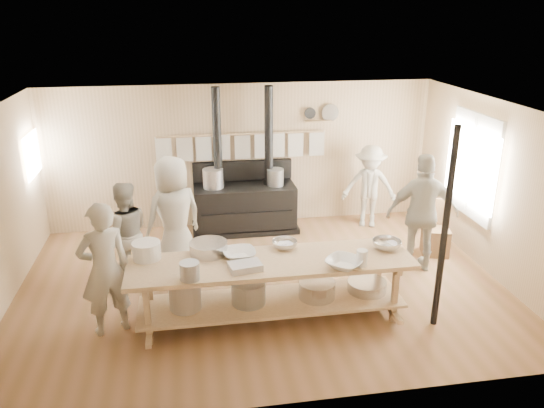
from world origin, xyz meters
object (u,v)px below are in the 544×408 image
prep_table (271,283)px  cook_center (174,217)px  cook_right (423,213)px  cook_left (125,234)px  cook_by_window (369,186)px  roasting_pan (245,266)px  stove (244,203)px  chair (435,238)px  cook_far_left (105,269)px

prep_table → cook_center: bearing=129.1°
cook_right → cook_left: bearing=6.1°
cook_by_window → roasting_pan: 4.03m
prep_table → cook_by_window: cook_by_window is taller
prep_table → cook_left: 2.35m
stove → cook_center: (-1.22, -1.52, 0.40)m
prep_table → cook_center: size_ratio=1.95×
stove → cook_left: stove is taller
cook_left → chair: cook_left is taller
cook_center → cook_by_window: size_ratio=1.21×
cook_center → cook_by_window: bearing=172.5°
stove → cook_by_window: size_ratio=1.70×
cook_left → cook_right: bearing=162.8°
cook_left → roasting_pan: size_ratio=4.02×
cook_left → cook_center: size_ratio=0.84×
roasting_pan → cook_by_window: bearing=49.1°
cook_by_window → roasting_pan: (-2.64, -3.05, 0.13)m
stove → chair: size_ratio=2.89×
cook_left → cook_by_window: 4.47m
cook_left → cook_center: bearing=179.6°
cook_by_window → cook_left: bearing=-139.9°
cook_right → roasting_pan: (-2.84, -1.24, -0.03)m
prep_table → cook_right: size_ratio=1.95×
cook_far_left → cook_left: size_ratio=1.11×
roasting_pan → cook_far_left: bearing=171.1°
cook_far_left → chair: size_ratio=1.92×
stove → chair: (2.99, -1.50, -0.26)m
prep_table → cook_right: 2.73m
prep_table → cook_center: (-1.21, 1.50, 0.40)m
stove → roasting_pan: size_ratio=6.74×
stove → cook_center: 1.99m
cook_left → roasting_pan: 2.20m
cook_center → chair: (4.21, 0.02, -0.66)m
cook_right → roasting_pan: cook_right is taller
cook_far_left → cook_right: size_ratio=0.93×
cook_center → cook_far_left: bearing=31.6°
cook_far_left → roasting_pan: size_ratio=4.47×
stove → cook_by_window: stove is taller
chair → cook_by_window: bearing=134.9°
prep_table → roasting_pan: roasting_pan is taller
stove → prep_table: stove is taller
cook_by_window → cook_right: bearing=-63.5°
cook_far_left → cook_right: cook_right is taller
cook_far_left → cook_left: 1.28m
cook_far_left → cook_by_window: size_ratio=1.13×
cook_by_window → cook_far_left: bearing=-126.9°
prep_table → cook_far_left: bearing=178.2°
cook_right → cook_by_window: 1.83m
cook_right → roasting_pan: 3.09m
prep_table → chair: size_ratio=4.00×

